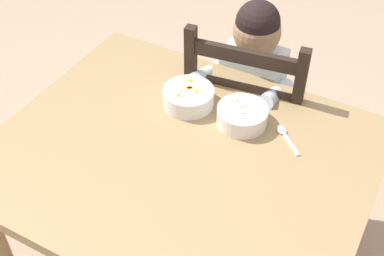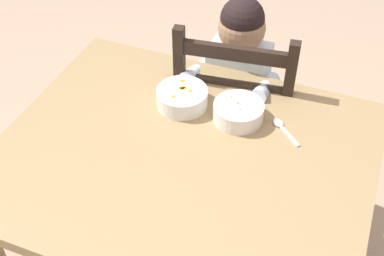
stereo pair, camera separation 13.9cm
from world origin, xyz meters
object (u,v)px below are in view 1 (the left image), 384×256
bowl_of_peas (242,115)px  dining_table (181,176)px  bowl_of_carrots (189,97)px  child_figure (249,83)px  spoon (284,134)px  dining_chair (248,120)px

bowl_of_peas → dining_table: bearing=-116.9°
bowl_of_carrots → child_figure: bearing=71.7°
bowl_of_peas → spoon: bowl_of_peas is taller
spoon → dining_table: bearing=-138.5°
child_figure → bowl_of_peas: bearing=-71.8°
dining_chair → bowl_of_carrots: bearing=-109.0°
dining_chair → child_figure: child_figure is taller
child_figure → bowl_of_peas: 0.33m
dining_chair → bowl_of_peas: (0.09, -0.30, 0.29)m
bowl_of_carrots → spoon: size_ratio=1.47×
dining_table → spoon: bearing=41.5°
dining_table → dining_chair: dining_chair is taller
dining_chair → spoon: dining_chair is taller
bowl_of_peas → spoon: (0.14, 0.01, -0.03)m
child_figure → bowl_of_carrots: child_figure is taller
dining_chair → spoon: bearing=-51.5°
bowl_of_peas → bowl_of_carrots: same height
dining_chair → bowl_of_carrots: 0.43m
bowl_of_peas → bowl_of_carrots: 0.19m
dining_chair → bowl_of_peas: 0.43m
child_figure → bowl_of_peas: (0.10, -0.29, 0.11)m
dining_table → bowl_of_peas: bearing=63.1°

